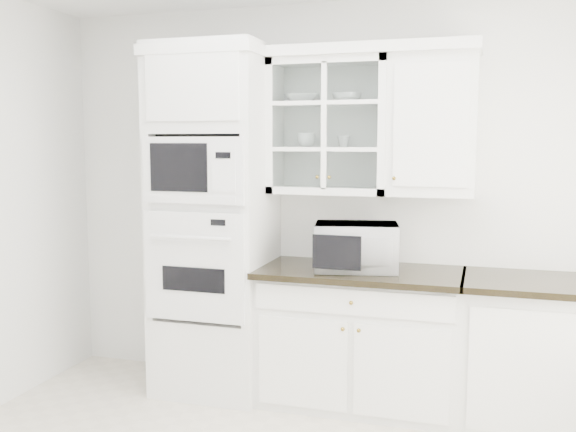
% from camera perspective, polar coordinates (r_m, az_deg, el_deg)
% --- Properties ---
extents(room_shell, '(4.00, 3.50, 2.70)m').
position_cam_1_polar(room_shell, '(3.25, -1.54, 7.15)').
color(room_shell, white).
rests_on(room_shell, ground).
extents(oven_column, '(0.76, 0.68, 2.40)m').
position_cam_1_polar(oven_column, '(4.47, -6.59, -0.47)').
color(oven_column, white).
rests_on(oven_column, ground).
extents(base_cabinet_run, '(1.32, 0.67, 0.92)m').
position_cam_1_polar(base_cabinet_run, '(4.36, 6.44, -10.59)').
color(base_cabinet_run, white).
rests_on(base_cabinet_run, ground).
extents(extra_base_cabinet, '(0.72, 0.67, 0.92)m').
position_cam_1_polar(extra_base_cabinet, '(4.30, 19.91, -11.19)').
color(extra_base_cabinet, white).
rests_on(extra_base_cabinet, ground).
extents(upper_cabinet_glass, '(0.80, 0.33, 0.90)m').
position_cam_1_polar(upper_cabinet_glass, '(4.35, 3.75, 7.94)').
color(upper_cabinet_glass, white).
rests_on(upper_cabinet_glass, room_shell).
extents(upper_cabinet_solid, '(0.55, 0.33, 0.90)m').
position_cam_1_polar(upper_cabinet_solid, '(4.24, 12.73, 7.83)').
color(upper_cabinet_solid, white).
rests_on(upper_cabinet_solid, room_shell).
extents(crown_molding, '(2.14, 0.38, 0.07)m').
position_cam_1_polar(crown_molding, '(4.39, 2.34, 14.30)').
color(crown_molding, white).
rests_on(crown_molding, room_shell).
extents(countertop_microwave, '(0.60, 0.53, 0.31)m').
position_cam_1_polar(countertop_microwave, '(4.19, 6.09, -2.70)').
color(countertop_microwave, white).
rests_on(countertop_microwave, base_cabinet_run).
extents(bowl_a, '(0.30, 0.30, 0.06)m').
position_cam_1_polar(bowl_a, '(4.41, 1.20, 10.40)').
color(bowl_a, white).
rests_on(bowl_a, upper_cabinet_glass).
extents(bowl_b, '(0.24, 0.24, 0.06)m').
position_cam_1_polar(bowl_b, '(4.34, 5.26, 10.45)').
color(bowl_b, white).
rests_on(bowl_b, upper_cabinet_glass).
extents(cup_a, '(0.14, 0.14, 0.10)m').
position_cam_1_polar(cup_a, '(4.38, 1.65, 6.75)').
color(cup_a, white).
rests_on(cup_a, upper_cabinet_glass).
extents(cup_b, '(0.09, 0.09, 0.08)m').
position_cam_1_polar(cup_b, '(4.35, 4.97, 6.61)').
color(cup_b, white).
rests_on(cup_b, upper_cabinet_glass).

